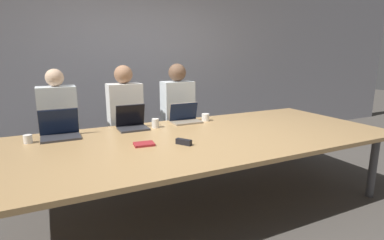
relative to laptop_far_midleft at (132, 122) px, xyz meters
name	(u,v)px	position (x,y,z in m)	size (l,w,h in m)	color
ground_plane	(201,205)	(0.53, -0.61, -0.81)	(24.00, 24.00, 0.00)	#4C4742
curtain_wall	(137,63)	(0.53, 1.53, 0.59)	(12.00, 0.06, 2.80)	#9999A3
conference_table	(201,141)	(0.53, -0.61, -0.12)	(3.89, 1.65, 0.74)	tan
laptop_far_midleft	(132,122)	(0.00, 0.00, 0.00)	(0.32, 0.26, 0.26)	#333338
person_far_midleft	(126,125)	(0.04, 0.44, -0.13)	(0.40, 0.24, 1.41)	#2D2D38
cup_far_midleft	(155,123)	(0.24, -0.07, -0.02)	(0.08, 0.08, 0.10)	white
laptop_far_left	(60,129)	(-0.72, -0.04, 0.00)	(0.36, 0.27, 0.27)	#333338
person_far_left	(60,133)	(-0.71, 0.44, -0.15)	(0.40, 0.24, 1.38)	#2D2D38
cup_far_left	(28,139)	(-0.99, -0.12, -0.04)	(0.07, 0.07, 0.08)	white
laptop_far_center	(185,117)	(0.65, 0.03, -0.01)	(0.35, 0.23, 0.23)	gray
person_far_center	(178,119)	(0.73, 0.44, -0.12)	(0.40, 0.24, 1.42)	#2D2D38
cup_far_center	(205,117)	(0.91, -0.01, -0.03)	(0.09, 0.09, 0.09)	white
stapler	(184,142)	(0.26, -0.79, -0.05)	(0.12, 0.15, 0.05)	black
notebook	(144,144)	(-0.07, -0.65, -0.06)	(0.19, 0.15, 0.02)	maroon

